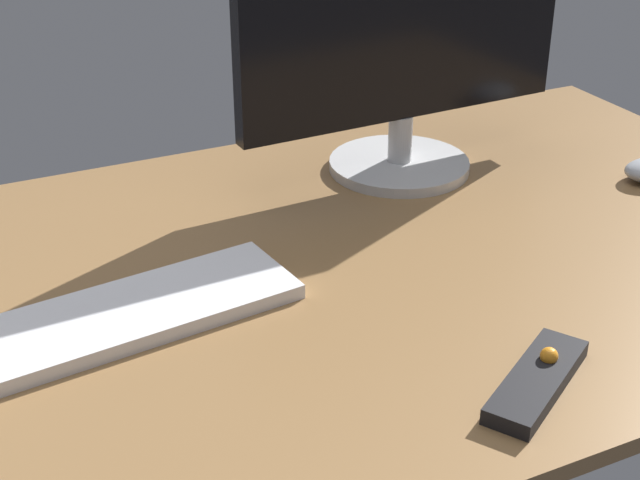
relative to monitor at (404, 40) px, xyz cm
name	(u,v)px	position (x,y,z in cm)	size (l,w,h in cm)	color
desk	(342,268)	(-20.64, -21.63, -20.92)	(140.00, 84.00, 2.00)	olive
monitor	(404,40)	(0.00, 0.00, 0.00)	(51.78, 21.09, 38.12)	silver
keyboard	(138,311)	(-47.13, -23.56, -19.04)	(35.96, 12.75, 1.76)	white
media_remote	(537,380)	(-15.03, -53.29, -18.98)	(16.60, 12.88, 3.04)	black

